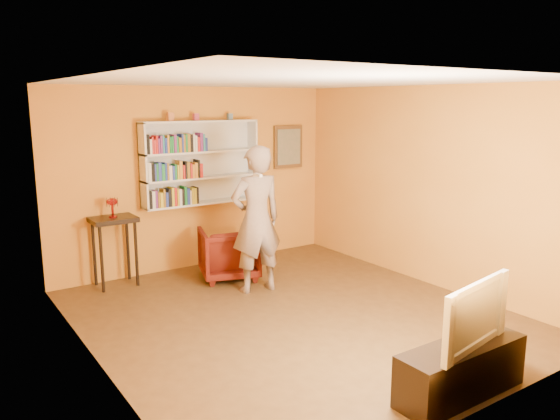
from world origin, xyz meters
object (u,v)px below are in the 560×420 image
at_px(tv_cabinet, 461,370).
at_px(television, 465,313).
at_px(person, 256,220).
at_px(armchair, 229,253).
at_px(ruby_lustre, 112,204).
at_px(bookshelf, 199,163).
at_px(console_table, 114,229).

xyz_separation_m(tv_cabinet, television, (0.00, 0.00, 0.52)).
bearing_deg(person, armchair, -80.23).
relative_size(ruby_lustre, tv_cabinet, 0.20).
bearing_deg(bookshelf, armchair, -84.84).
height_order(armchair, tv_cabinet, armchair).
height_order(console_table, television, television).
bearing_deg(console_table, armchair, -21.83).
relative_size(console_table, armchair, 1.20).
distance_m(console_table, tv_cabinet, 4.78).
distance_m(console_table, armchair, 1.61).
distance_m(console_table, ruby_lustre, 0.35).
xyz_separation_m(bookshelf, tv_cabinet, (0.15, -4.66, -1.37)).
height_order(bookshelf, armchair, bookshelf).
bearing_deg(ruby_lustre, person, -40.28).
xyz_separation_m(console_table, armchair, (1.44, -0.58, -0.43)).
bearing_deg(console_table, tv_cabinet, -71.27).
relative_size(person, tv_cabinet, 1.51).
distance_m(armchair, tv_cabinet, 3.93).
height_order(armchair, person, person).
bearing_deg(television, person, 80.72).
bearing_deg(tv_cabinet, person, 90.72).
bearing_deg(ruby_lustre, armchair, -21.83).
bearing_deg(bookshelf, console_table, -173.37).
xyz_separation_m(person, television, (0.04, -3.24, -0.22)).
bearing_deg(bookshelf, television, -88.12).
distance_m(bookshelf, television, 4.74).
xyz_separation_m(ruby_lustre, person, (1.48, -1.26, -0.18)).
bearing_deg(person, console_table, -34.30).
bearing_deg(armchair, person, 111.86).
distance_m(person, television, 3.25).
height_order(bookshelf, ruby_lustre, bookshelf).
xyz_separation_m(console_table, television, (1.53, -4.50, -0.04)).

